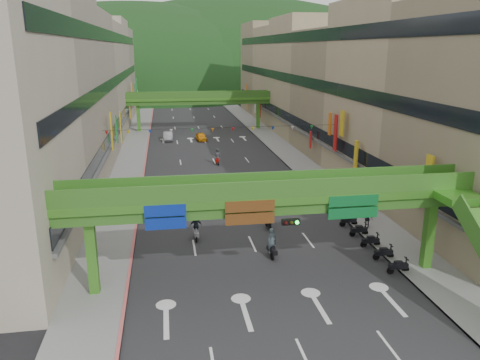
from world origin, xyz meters
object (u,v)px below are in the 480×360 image
Objects in this scene: scooter_rider_mid at (269,217)px; pedestrian_red at (342,201)px; overpass_near at (287,208)px; scooter_rider_near at (272,244)px; car_silver at (168,136)px; car_yellow at (201,137)px.

scooter_rider_mid is 8.60m from pedestrian_red.
overpass_near reaches higher than scooter_rider_near.
car_silver is 1.14× the size of car_yellow.
car_yellow is (-1.47, 49.51, -4.56)m from overpass_near.
scooter_rider_near is at bearing 89.41° from overpass_near.
car_silver is (-7.84, 40.88, -0.27)m from scooter_rider_mid.
scooter_rider_mid is 0.51× the size of car_yellow.
car_silver is (-6.87, 46.43, -0.35)m from scooter_rider_near.
scooter_rider_near is at bearing -91.69° from car_yellow.
scooter_rider_near is 0.52× the size of car_silver.
overpass_near is 6.54× the size of car_silver.
car_yellow is at bearing 93.57° from scooter_rider_mid.
overpass_near reaches higher than car_yellow.
overpass_near is 15.83× the size of pedestrian_red.
overpass_near is 16.42m from pedestrian_red.
car_silver is at bearing 118.79° from pedestrian_red.
overpass_near is at bearing -118.02° from pedestrian_red.
overpass_near is at bearing -96.00° from scooter_rider_mid.
scooter_rider_near is at bearing -128.30° from pedestrian_red.
pedestrian_red is at bearing -65.62° from car_silver.
overpass_near is 7.44× the size of car_yellow.
car_yellow is (-1.51, 45.42, -0.41)m from scooter_rider_near.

